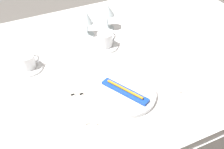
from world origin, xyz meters
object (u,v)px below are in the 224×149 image
at_px(spoon_dessert, 163,73).
at_px(wine_glass_centre, 108,11).
at_px(coffee_cup_left, 27,61).
at_px(toothbrush_package, 125,91).
at_px(fork_inner, 77,104).
at_px(dinner_plate, 125,94).
at_px(spoon_tea, 170,72).
at_px(wine_glass_left, 87,19).
at_px(dinner_knife, 155,82).
at_px(fork_outer, 87,104).
at_px(spoon_soup, 158,76).
at_px(coffee_cup_right, 105,39).

height_order(spoon_dessert, wine_glass_centre, wine_glass_centre).
xyz_separation_m(coffee_cup_left, wine_glass_centre, (0.46, 0.16, 0.06)).
xyz_separation_m(toothbrush_package, fork_inner, (-0.19, 0.04, -0.02)).
distance_m(dinner_plate, spoon_tea, 0.25).
distance_m(coffee_cup_left, wine_glass_left, 0.37).
bearing_deg(toothbrush_package, dinner_plate, 0.00).
bearing_deg(fork_inner, dinner_knife, -3.47).
distance_m(fork_outer, wine_glass_centre, 0.58).
xyz_separation_m(fork_outer, coffee_cup_left, (-0.15, 0.32, 0.04)).
height_order(toothbrush_package, wine_glass_left, wine_glass_left).
xyz_separation_m(dinner_plate, dinner_knife, (0.15, 0.01, -0.01)).
bearing_deg(toothbrush_package, spoon_dessert, 13.42).
xyz_separation_m(toothbrush_package, fork_outer, (-0.16, 0.02, -0.02)).
xyz_separation_m(toothbrush_package, wine_glass_left, (0.03, 0.48, 0.07)).
bearing_deg(spoon_tea, wine_glass_centre, 101.82).
relative_size(spoon_soup, spoon_tea, 1.08).
relative_size(fork_inner, wine_glass_centre, 1.42).
distance_m(dinner_knife, wine_glass_centre, 0.49).
height_order(fork_inner, spoon_dessert, spoon_dessert).
bearing_deg(spoon_soup, fork_inner, -178.65).
height_order(dinner_plate, wine_glass_centre, wine_glass_centre).
height_order(dinner_knife, wine_glass_left, wine_glass_left).
distance_m(toothbrush_package, spoon_dessert, 0.22).
relative_size(dinner_plate, fork_outer, 1.20).
xyz_separation_m(toothbrush_package, wine_glass_centre, (0.15, 0.50, 0.08)).
xyz_separation_m(spoon_tea, coffee_cup_left, (-0.56, 0.29, 0.04)).
bearing_deg(spoon_dessert, wine_glass_centre, 97.72).
height_order(fork_inner, wine_glass_left, wine_glass_left).
xyz_separation_m(fork_inner, spoon_tea, (0.44, 0.01, 0.00)).
height_order(toothbrush_package, dinner_knife, toothbrush_package).
height_order(dinner_plate, toothbrush_package, toothbrush_package).
distance_m(spoon_soup, wine_glass_centre, 0.46).
xyz_separation_m(fork_outer, spoon_tea, (0.40, 0.02, -0.00)).
xyz_separation_m(dinner_knife, coffee_cup_right, (-0.08, 0.33, 0.04)).
bearing_deg(wine_glass_centre, coffee_cup_left, -161.29).
bearing_deg(spoon_soup, spoon_dessert, 12.43).
bearing_deg(dinner_knife, coffee_cup_right, 103.98).
height_order(toothbrush_package, fork_inner, toothbrush_package).
bearing_deg(wine_glass_centre, spoon_tea, -78.18).
relative_size(toothbrush_package, coffee_cup_right, 2.10).
relative_size(spoon_tea, coffee_cup_left, 2.23).
distance_m(spoon_tea, coffee_cup_left, 0.63).
bearing_deg(spoon_soup, toothbrush_package, -166.42).
distance_m(dinner_plate, wine_glass_centre, 0.53).
relative_size(dinner_plate, toothbrush_package, 1.24).
bearing_deg(spoon_dessert, spoon_soup, -167.57).
bearing_deg(coffee_cup_left, fork_inner, -68.75).
bearing_deg(wine_glass_centre, wine_glass_left, -173.53).
relative_size(toothbrush_package, dinner_knife, 0.86).
bearing_deg(dinner_knife, fork_outer, 178.87).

